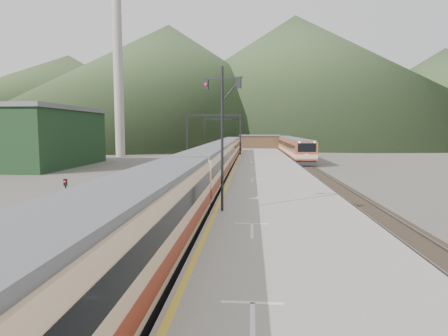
# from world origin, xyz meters

# --- Properties ---
(ground) EXTENTS (400.00, 400.00, 0.00)m
(ground) POSITION_xyz_m (0.00, 0.00, 0.00)
(ground) COLOR #47423D
(ground) RESTS_ON ground
(track_main) EXTENTS (2.60, 200.00, 0.23)m
(track_main) POSITION_xyz_m (0.00, 40.00, 0.07)
(track_main) COLOR black
(track_main) RESTS_ON ground
(track_far) EXTENTS (2.60, 200.00, 0.23)m
(track_far) POSITION_xyz_m (-5.00, 40.00, 0.07)
(track_far) COLOR black
(track_far) RESTS_ON ground
(track_second) EXTENTS (2.60, 200.00, 0.23)m
(track_second) POSITION_xyz_m (11.50, 40.00, 0.07)
(track_second) COLOR black
(track_second) RESTS_ON ground
(platform) EXTENTS (8.00, 100.00, 1.00)m
(platform) POSITION_xyz_m (5.60, 38.00, 0.50)
(platform) COLOR gray
(platform) RESTS_ON ground
(gantry_near) EXTENTS (9.55, 0.25, 8.00)m
(gantry_near) POSITION_xyz_m (-2.85, 55.00, 5.59)
(gantry_near) COLOR black
(gantry_near) RESTS_ON ground
(gantry_far) EXTENTS (9.55, 0.25, 8.00)m
(gantry_far) POSITION_xyz_m (-2.85, 80.00, 5.59)
(gantry_far) COLOR black
(gantry_far) RESTS_ON ground
(warehouse) EXTENTS (14.50, 20.50, 8.60)m
(warehouse) POSITION_xyz_m (-28.00, 42.00, 4.32)
(warehouse) COLOR #17311A
(warehouse) RESTS_ON ground
(smokestack) EXTENTS (1.80, 1.80, 30.00)m
(smokestack) POSITION_xyz_m (-22.00, 62.00, 15.00)
(smokestack) COLOR #9E998E
(smokestack) RESTS_ON ground
(station_shed) EXTENTS (9.40, 4.40, 3.10)m
(station_shed) POSITION_xyz_m (5.60, 78.00, 2.57)
(station_shed) COLOR #4C3622
(station_shed) RESTS_ON platform
(hill_a) EXTENTS (180.00, 180.00, 60.00)m
(hill_a) POSITION_xyz_m (-40.00, 190.00, 30.00)
(hill_a) COLOR #2F4124
(hill_a) RESTS_ON ground
(hill_b) EXTENTS (220.00, 220.00, 75.00)m
(hill_b) POSITION_xyz_m (30.00, 230.00, 37.50)
(hill_b) COLOR #2F4124
(hill_b) RESTS_ON ground
(hill_c) EXTENTS (160.00, 160.00, 50.00)m
(hill_c) POSITION_xyz_m (110.00, 210.00, 25.00)
(hill_c) COLOR #2F4124
(hill_c) RESTS_ON ground
(hill_d) EXTENTS (200.00, 200.00, 55.00)m
(hill_d) POSITION_xyz_m (-120.00, 240.00, 27.50)
(hill_d) COLOR #2F4124
(hill_d) RESTS_ON ground
(main_train) EXTENTS (2.78, 76.27, 3.39)m
(main_train) POSITION_xyz_m (0.00, 30.79, 1.93)
(main_train) COLOR #E6B788
(main_train) RESTS_ON track_main
(second_train) EXTENTS (3.09, 63.30, 3.77)m
(second_train) POSITION_xyz_m (11.50, 74.91, 2.11)
(second_train) COLOR #A5472E
(second_train) RESTS_ON track_second
(signal_mast) EXTENTS (2.15, 0.68, 7.63)m
(signal_mast) POSITION_xyz_m (2.20, 9.89, 5.62)
(signal_mast) COLOR black
(signal_mast) RESTS_ON platform
(short_signal_a) EXTENTS (0.23, 0.17, 2.27)m
(short_signal_a) POSITION_xyz_m (-2.34, 4.57, 1.46)
(short_signal_a) COLOR black
(short_signal_a) RESTS_ON ground
(short_signal_b) EXTENTS (0.23, 0.17, 2.27)m
(short_signal_b) POSITION_xyz_m (-2.31, 33.77, 1.46)
(short_signal_b) COLOR black
(short_signal_b) RESTS_ON ground
(short_signal_c) EXTENTS (0.26, 0.22, 2.27)m
(short_signal_c) POSITION_xyz_m (-7.93, 12.64, 1.46)
(short_signal_c) COLOR black
(short_signal_c) RESTS_ON ground
(worker) EXTENTS (0.75, 0.74, 1.74)m
(worker) POSITION_xyz_m (-5.51, 3.62, 0.87)
(worker) COLOR black
(worker) RESTS_ON ground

